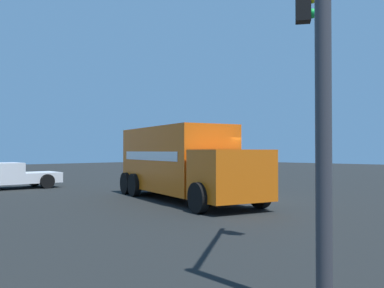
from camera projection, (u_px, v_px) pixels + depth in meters
The scene contains 4 objects.
ground_plane at pixel (232, 201), 16.67m from camera, with size 100.00×100.00×0.00m, color black.
delivery_truck at pixel (182, 162), 16.92m from camera, with size 8.67×4.92×2.99m.
traffic_light_primary at pixel (314, 19), 6.27m from camera, with size 2.26×3.39×6.13m.
pickup_white at pixel (7, 175), 21.74m from camera, with size 2.70×5.38×1.38m.
Camera 1 is at (-10.50, 13.10, 2.00)m, focal length 38.68 mm.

